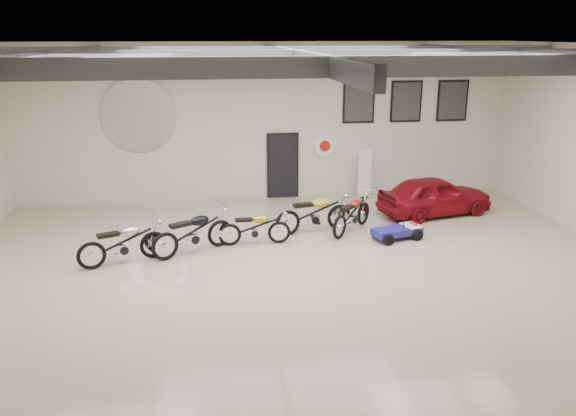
{
  "coord_description": "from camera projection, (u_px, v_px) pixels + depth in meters",
  "views": [
    {
      "loc": [
        -1.87,
        -11.91,
        5.22
      ],
      "look_at": [
        0.0,
        1.2,
        1.1
      ],
      "focal_mm": 35.0,
      "sensor_mm": 36.0,
      "label": 1
    }
  ],
  "objects": [
    {
      "name": "motorcycle_gold",
      "position": [
        254.0,
        227.0,
        14.41
      ],
      "size": [
        1.83,
        0.57,
        0.95
      ],
      "primitive_type": null,
      "rotation": [
        0.0,
        0.0,
        0.0
      ],
      "color": "silver",
      "rests_on": "floor"
    },
    {
      "name": "vintage_car",
      "position": [
        435.0,
        195.0,
        16.8
      ],
      "size": [
        2.1,
        3.68,
        1.18
      ],
      "primitive_type": "imported",
      "rotation": [
        0.0,
        0.0,
        1.79
      ],
      "color": "maroon",
      "rests_on": "floor"
    },
    {
      "name": "ceiling",
      "position": [
        296.0,
        45.0,
        11.58
      ],
      "size": [
        16.0,
        12.0,
        0.01
      ],
      "primitive_type": "cube",
      "color": "gray",
      "rests_on": "back_wall"
    },
    {
      "name": "motorcycle_red",
      "position": [
        352.0,
        213.0,
        15.36
      ],
      "size": [
        1.81,
        1.93,
        1.05
      ],
      "primitive_type": null,
      "rotation": [
        0.0,
        0.0,
        0.85
      ],
      "color": "silver",
      "rests_on": "floor"
    },
    {
      "name": "floor",
      "position": [
        295.0,
        268.0,
        13.07
      ],
      "size": [
        16.0,
        12.0,
        0.01
      ],
      "primitive_type": "cube",
      "color": "tan",
      "rests_on": "ground"
    },
    {
      "name": "oil_sign",
      "position": [
        325.0,
        146.0,
        18.44
      ],
      "size": [
        0.72,
        0.1,
        0.72
      ],
      "primitive_type": null,
      "color": "white",
      "rests_on": "back_wall"
    },
    {
      "name": "poster_right",
      "position": [
        452.0,
        101.0,
        18.62
      ],
      "size": [
        1.05,
        0.08,
        1.35
      ],
      "primitive_type": null,
      "color": "black",
      "rests_on": "back_wall"
    },
    {
      "name": "poster_left",
      "position": [
        359.0,
        102.0,
        18.18
      ],
      "size": [
        1.05,
        0.08,
        1.35
      ],
      "primitive_type": null,
      "color": "black",
      "rests_on": "back_wall"
    },
    {
      "name": "door",
      "position": [
        283.0,
        166.0,
        18.45
      ],
      "size": [
        0.92,
        0.08,
        2.1
      ],
      "primitive_type": "cube",
      "color": "black",
      "rests_on": "back_wall"
    },
    {
      "name": "motorcycle_silver",
      "position": [
        123.0,
        242.0,
        13.19
      ],
      "size": [
        2.17,
        1.35,
        1.08
      ],
      "primitive_type": null,
      "rotation": [
        0.0,
        0.0,
        0.37
      ],
      "color": "silver",
      "rests_on": "floor"
    },
    {
      "name": "ceiling_beams",
      "position": [
        296.0,
        58.0,
        11.66
      ],
      "size": [
        15.8,
        11.8,
        0.32
      ],
      "primitive_type": null,
      "color": "#5A5C61",
      "rests_on": "ceiling"
    },
    {
      "name": "back_wall",
      "position": [
        267.0,
        122.0,
        18.0
      ],
      "size": [
        16.0,
        0.02,
        5.0
      ],
      "primitive_type": "cube",
      "color": "beige",
      "rests_on": "floor"
    },
    {
      "name": "go_kart",
      "position": [
        401.0,
        228.0,
        14.9
      ],
      "size": [
        1.75,
        1.13,
        0.58
      ],
      "primitive_type": null,
      "rotation": [
        0.0,
        0.0,
        0.27
      ],
      "color": "navy",
      "rests_on": "floor"
    },
    {
      "name": "banner_stand",
      "position": [
        365.0,
        173.0,
        18.44
      ],
      "size": [
        0.48,
        0.25,
        1.7
      ],
      "primitive_type": null,
      "rotation": [
        0.0,
        0.0,
        0.15
      ],
      "color": "white",
      "rests_on": "floor"
    },
    {
      "name": "poster_mid",
      "position": [
        406.0,
        101.0,
        18.4
      ],
      "size": [
        1.05,
        0.08,
        1.35
      ],
      "primitive_type": null,
      "color": "black",
      "rests_on": "back_wall"
    },
    {
      "name": "logo_plaque",
      "position": [
        138.0,
        116.0,
        17.32
      ],
      "size": [
        2.3,
        0.06,
        1.16
      ],
      "primitive_type": null,
      "color": "silver",
      "rests_on": "back_wall"
    },
    {
      "name": "motorcycle_black",
      "position": [
        193.0,
        231.0,
        13.81
      ],
      "size": [
        2.22,
        1.66,
        1.13
      ],
      "primitive_type": null,
      "rotation": [
        0.0,
        0.0,
        0.52
      ],
      "color": "silver",
      "rests_on": "floor"
    },
    {
      "name": "motorcycle_yellow",
      "position": [
        314.0,
        212.0,
        15.28
      ],
      "size": [
        2.28,
        1.14,
        1.13
      ],
      "primitive_type": null,
      "rotation": [
        0.0,
        0.0,
        0.22
      ],
      "color": "silver",
      "rests_on": "floor"
    }
  ]
}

